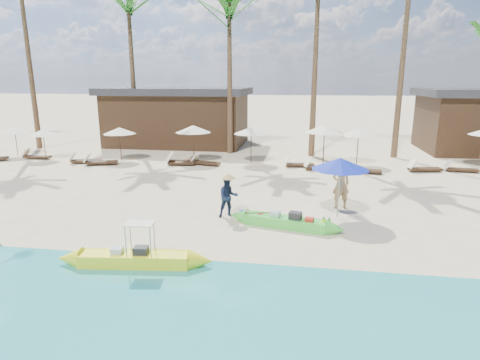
% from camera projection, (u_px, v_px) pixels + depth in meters
% --- Properties ---
extents(ground, '(240.00, 240.00, 0.00)m').
position_uv_depth(ground, '(253.00, 230.00, 13.44)').
color(ground, beige).
rests_on(ground, ground).
extents(wet_sand_strip, '(240.00, 4.50, 0.01)m').
position_uv_depth(wet_sand_strip, '(225.00, 314.00, 8.65)').
color(wet_sand_strip, tan).
rests_on(wet_sand_strip, ground).
extents(green_canoe, '(4.49, 1.34, 0.58)m').
position_uv_depth(green_canoe, '(285.00, 222.00, 13.70)').
color(green_canoe, '#47D240').
rests_on(green_canoe, ground).
extents(yellow_canoe, '(4.75, 0.95, 1.23)m').
position_uv_depth(yellow_canoe, '(135.00, 259.00, 10.84)').
color(yellow_canoe, '#FFF920').
rests_on(yellow_canoe, ground).
extents(tourist, '(0.82, 0.66, 1.94)m').
position_uv_depth(tourist, '(341.00, 184.00, 15.53)').
color(tourist, tan).
rests_on(tourist, ground).
extents(vendor_green, '(0.90, 0.82, 1.52)m').
position_uv_depth(vendor_green, '(228.00, 197.00, 14.59)').
color(vendor_green, '#16213D').
rests_on(vendor_green, ground).
extents(blue_umbrella, '(2.06, 2.06, 2.21)m').
position_uv_depth(blue_umbrella, '(340.00, 164.00, 14.26)').
color(blue_umbrella, '#99999E').
rests_on(blue_umbrella, ground).
extents(resort_parasol_1, '(1.83, 1.83, 1.89)m').
position_uv_depth(resort_parasol_1, '(15.00, 130.00, 26.22)').
color(resort_parasol_1, '#3A2618').
rests_on(resort_parasol_1, ground).
extents(resort_parasol_2, '(1.83, 1.83, 1.89)m').
position_uv_depth(resort_parasol_2, '(43.00, 132.00, 25.05)').
color(resort_parasol_2, '#3A2618').
rests_on(resort_parasol_2, ground).
extents(lounger_2_left, '(1.75, 0.59, 0.59)m').
position_uv_depth(lounger_2_left, '(35.00, 156.00, 25.46)').
color(lounger_2_left, '#3A2618').
rests_on(lounger_2_left, ground).
extents(resort_parasol_3, '(2.00, 2.00, 2.06)m').
position_uv_depth(resort_parasol_3, '(119.00, 131.00, 24.63)').
color(resort_parasol_3, '#3A2618').
rests_on(resort_parasol_3, ground).
extents(lounger_3_left, '(1.94, 1.12, 0.63)m').
position_uv_depth(lounger_3_left, '(84.00, 160.00, 24.17)').
color(lounger_3_left, '#3A2618').
rests_on(lounger_3_left, ground).
extents(lounger_3_right, '(1.98, 1.07, 0.64)m').
position_uv_depth(lounger_3_right, '(99.00, 161.00, 23.66)').
color(lounger_3_right, '#3A2618').
rests_on(lounger_3_right, ground).
extents(resort_parasol_4, '(2.16, 2.16, 2.23)m').
position_uv_depth(resort_parasol_4, '(193.00, 129.00, 24.24)').
color(resort_parasol_4, '#3A2618').
rests_on(resort_parasol_4, ground).
extents(lounger_4_left, '(1.70, 0.67, 0.56)m').
position_uv_depth(lounger_4_left, '(179.00, 162.00, 23.57)').
color(lounger_4_left, '#3A2618').
rests_on(lounger_4_left, ground).
extents(lounger_4_right, '(1.95, 1.14, 0.63)m').
position_uv_depth(lounger_4_right, '(181.00, 160.00, 24.17)').
color(lounger_4_right, '#3A2618').
rests_on(lounger_4_right, ground).
extents(resort_parasol_5, '(2.11, 2.11, 2.17)m').
position_uv_depth(resort_parasol_5, '(251.00, 130.00, 23.95)').
color(resort_parasol_5, '#3A2618').
rests_on(resort_parasol_5, ground).
extents(lounger_5_left, '(1.81, 0.93, 0.59)m').
position_uv_depth(lounger_5_left, '(204.00, 162.00, 23.64)').
color(lounger_5_left, '#3A2618').
rests_on(lounger_5_left, ground).
extents(resort_parasol_6, '(2.27, 2.27, 2.34)m').
position_uv_depth(resort_parasol_6, '(325.00, 129.00, 23.41)').
color(resort_parasol_6, '#3A2618').
rests_on(resort_parasol_6, ground).
extents(lounger_6_left, '(1.75, 0.72, 0.58)m').
position_uv_depth(lounger_6_left, '(298.00, 164.00, 23.14)').
color(lounger_6_left, '#3A2618').
rests_on(lounger_6_left, ground).
extents(lounger_6_right, '(1.73, 0.87, 0.56)m').
position_uv_depth(lounger_6_right, '(317.00, 167.00, 22.40)').
color(lounger_6_right, '#3A2618').
rests_on(lounger_6_right, ground).
extents(resort_parasol_7, '(2.05, 2.05, 2.12)m').
position_uv_depth(resort_parasol_7, '(359.00, 132.00, 23.45)').
color(resort_parasol_7, '#3A2618').
rests_on(resort_parasol_7, ground).
extents(lounger_7_left, '(1.83, 0.96, 0.59)m').
position_uv_depth(lounger_7_left, '(363.00, 169.00, 21.66)').
color(lounger_7_left, '#3A2618').
rests_on(lounger_7_left, ground).
extents(lounger_7_right, '(1.90, 0.88, 0.62)m').
position_uv_depth(lounger_7_right, '(423.00, 168.00, 21.92)').
color(lounger_7_right, '#3A2618').
rests_on(lounger_7_right, ground).
extents(lounger_8_left, '(1.71, 0.67, 0.57)m').
position_uv_depth(lounger_8_left, '(460.00, 168.00, 21.90)').
color(lounger_8_left, '#3A2618').
rests_on(lounger_8_left, ground).
extents(palm_2, '(2.08, 2.08, 11.33)m').
position_uv_depth(palm_2, '(129.00, 15.00, 27.21)').
color(palm_2, brown).
rests_on(palm_2, ground).
extents(palm_3, '(2.08, 2.08, 10.52)m').
position_uv_depth(palm_3, '(229.00, 20.00, 25.53)').
color(palm_3, brown).
rests_on(palm_3, ground).
extents(palm_4, '(2.08, 2.08, 11.70)m').
position_uv_depth(palm_4, '(318.00, 2.00, 24.24)').
color(palm_4, brown).
rests_on(palm_4, ground).
extents(pavilion_west, '(10.80, 6.60, 4.30)m').
position_uv_depth(pavilion_west, '(178.00, 116.00, 30.87)').
color(pavilion_west, '#3A2618').
rests_on(pavilion_west, ground).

